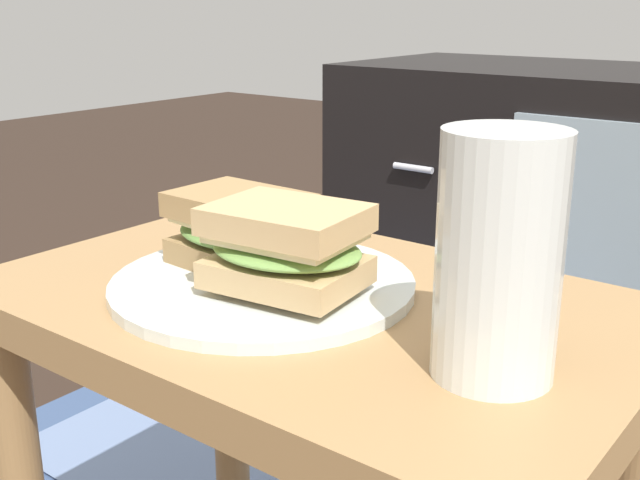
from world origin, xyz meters
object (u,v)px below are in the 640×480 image
tv_cabinet (595,226)px  plate (263,284)px  beer_glass (499,259)px  sandwich_front (237,231)px  sandwich_back (290,247)px

tv_cabinet → plate: (0.03, -0.97, 0.17)m
plate → beer_glass: 0.24m
plate → beer_glass: (0.22, -0.02, 0.08)m
sandwich_front → sandwich_back: 0.09m
sandwich_front → beer_glass: 0.27m
plate → sandwich_back: size_ratio=1.89×
plate → sandwich_front: (-0.04, 0.01, 0.04)m
sandwich_back → beer_glass: (0.18, -0.01, 0.03)m
tv_cabinet → sandwich_front: bearing=-90.8°
tv_cabinet → sandwich_front: 0.98m
plate → beer_glass: beer_glass is taller
tv_cabinet → sandwich_front: size_ratio=7.30×
sandwich_front → sandwich_back: bearing=-16.8°
plate → sandwich_front: 0.06m
tv_cabinet → sandwich_front: (-0.01, -0.95, 0.21)m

